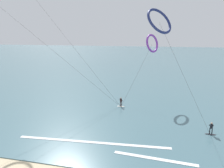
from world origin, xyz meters
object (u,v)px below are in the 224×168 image
kite_navy (159,21)px  kite_violet (152,43)px  surfer_charcoal (211,129)px  surfer_ivory (121,103)px

kite_navy → kite_violet: bearing=46.5°
kite_navy → surfer_charcoal: bearing=-66.0°
surfer_charcoal → kite_navy: bearing=174.2°
surfer_ivory → kite_violet: (4.87, 6.43, 10.28)m
kite_violet → surfer_ivory: bearing=175.3°
kite_navy → surfer_ivory: bearing=86.6°
kite_navy → kite_violet: 12.90m
surfer_ivory → kite_navy: (6.12, -5.93, 13.75)m
surfer_ivory → kite_violet: 13.06m
surfer_charcoal → kite_navy: 15.72m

